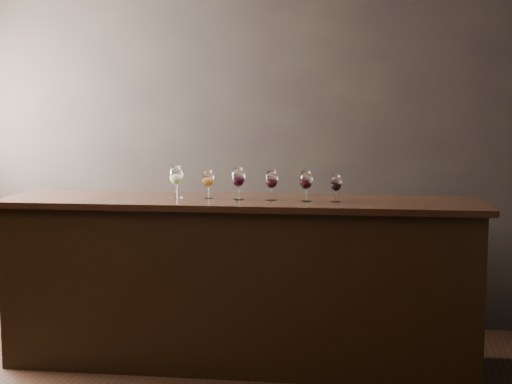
% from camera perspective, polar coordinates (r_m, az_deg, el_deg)
% --- Properties ---
extents(room_shell, '(5.02, 4.52, 2.81)m').
position_cam_1_polar(room_shell, '(4.04, -14.63, 7.66)').
color(room_shell, black).
rests_on(room_shell, ground).
extents(bar_counter, '(3.16, 0.95, 1.09)m').
position_cam_1_polar(bar_counter, '(4.86, -1.32, -7.42)').
color(bar_counter, black).
rests_on(bar_counter, ground).
extents(bar_top, '(3.26, 1.03, 0.04)m').
position_cam_1_polar(bar_top, '(4.76, -1.33, -0.81)').
color(bar_top, black).
rests_on(bar_top, bar_counter).
extents(back_bar_shelf, '(2.62, 0.40, 0.94)m').
position_cam_1_polar(back_bar_shelf, '(6.04, -8.48, -5.43)').
color(back_bar_shelf, black).
rests_on(back_bar_shelf, ground).
extents(glass_white, '(0.09, 0.09, 0.22)m').
position_cam_1_polar(glass_white, '(4.85, -6.42, 1.27)').
color(glass_white, white).
rests_on(glass_white, bar_top).
extents(glass_amber, '(0.08, 0.08, 0.19)m').
position_cam_1_polar(glass_amber, '(4.80, -3.86, 1.02)').
color(glass_amber, white).
rests_on(glass_amber, bar_top).
extents(glass_red_a, '(0.09, 0.09, 0.21)m').
position_cam_1_polar(glass_red_a, '(4.71, -1.43, 1.13)').
color(glass_red_a, white).
rests_on(glass_red_a, bar_top).
extents(glass_red_b, '(0.08, 0.08, 0.20)m').
position_cam_1_polar(glass_red_b, '(4.68, 1.26, 0.95)').
color(glass_red_b, white).
rests_on(glass_red_b, bar_top).
extents(glass_red_c, '(0.08, 0.08, 0.20)m').
position_cam_1_polar(glass_red_c, '(4.63, 4.02, 0.90)').
color(glass_red_c, white).
rests_on(glass_red_c, bar_top).
extents(glass_red_d, '(0.08, 0.08, 0.18)m').
position_cam_1_polar(glass_red_d, '(4.63, 6.42, 0.69)').
color(glass_red_d, white).
rests_on(glass_red_d, bar_top).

